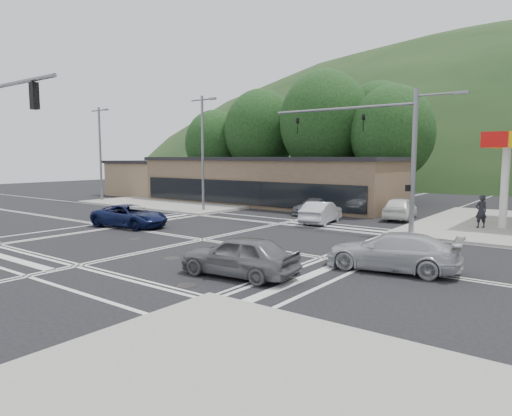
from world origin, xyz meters
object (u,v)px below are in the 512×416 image
Objects in this scene: car_silver_east at (392,252)px; car_queue_a at (321,212)px; car_grey_center at (240,256)px; car_northbound at (316,206)px; car_blue_west at (130,216)px; pedestrian at (481,211)px; car_queue_b at (400,208)px.

car_silver_east is 12.42m from car_queue_a.
car_grey_center is 14.12m from car_queue_a.
car_grey_center reaches higher than car_northbound.
pedestrian reaches higher than car_blue_west.
car_northbound is at bearing 1.49° from car_queue_b.
car_grey_center is 18.59m from car_northbound.
car_queue_b is at bearing 17.96° from car_northbound.
car_queue_b is 2.33× the size of pedestrian.
pedestrian reaches higher than car_northbound.
car_grey_center is 2.29× the size of pedestrian.
car_northbound is at bearing -66.30° from car_queue_a.
car_blue_west is 16.93m from car_silver_east.
car_queue_a is at bearing 46.04° from car_queue_b.
car_queue_b is 1.03× the size of car_northbound.
car_silver_east reaches higher than car_queue_a.
car_blue_west reaches higher than car_northbound.
pedestrian reaches higher than car_queue_a.
car_queue_a is (-4.12, 13.50, -0.04)m from car_grey_center.
car_grey_center is at bearing 82.73° from car_queue_b.
car_queue_a is at bearing -49.36° from car_northbound.
car_queue_a is at bearing -54.04° from car_blue_west.
car_queue_b is at bearing 175.62° from car_grey_center.
car_northbound is at bearing -165.42° from car_grey_center.
car_northbound is (-6.68, 17.35, -0.12)m from car_grey_center.
pedestrian is at bearing 152.39° from car_queue_b.
car_grey_center reaches higher than car_silver_east.
car_grey_center is 0.98× the size of car_queue_b.
car_queue_a is 9.48m from pedestrian.
car_grey_center is at bearing -61.84° from car_northbound.
car_blue_west is at bearing -101.66° from car_silver_east.
pedestrian is at bearing -170.12° from car_queue_a.
car_northbound is 2.26× the size of pedestrian.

